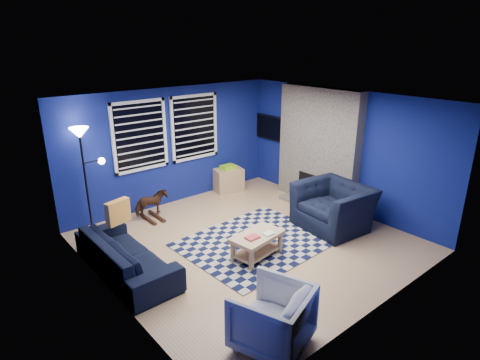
# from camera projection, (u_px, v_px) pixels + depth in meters

# --- Properties ---
(floor) EXTENTS (5.00, 5.00, 0.00)m
(floor) POSITION_uv_depth(u_px,v_px,m) (249.00, 242.00, 7.17)
(floor) COLOR tan
(floor) RESTS_ON ground
(ceiling) EXTENTS (5.00, 5.00, 0.00)m
(ceiling) POSITION_uv_depth(u_px,v_px,m) (251.00, 101.00, 6.33)
(ceiling) COLOR white
(ceiling) RESTS_ON wall_back
(wall_back) EXTENTS (5.00, 0.00, 5.00)m
(wall_back) POSITION_uv_depth(u_px,v_px,m) (173.00, 147.00, 8.56)
(wall_back) COLOR navy
(wall_back) RESTS_ON floor
(wall_left) EXTENTS (0.00, 5.00, 5.00)m
(wall_left) POSITION_uv_depth(u_px,v_px,m) (106.00, 216.00, 5.24)
(wall_left) COLOR navy
(wall_left) RESTS_ON floor
(wall_right) EXTENTS (0.00, 5.00, 5.00)m
(wall_right) POSITION_uv_depth(u_px,v_px,m) (341.00, 151.00, 8.26)
(wall_right) COLOR navy
(wall_right) RESTS_ON floor
(fireplace) EXTENTS (0.65, 2.00, 2.50)m
(fireplace) POSITION_uv_depth(u_px,v_px,m) (317.00, 149.00, 8.55)
(fireplace) COLOR gray
(fireplace) RESTS_ON floor
(window_left) EXTENTS (1.17, 0.06, 1.42)m
(window_left) POSITION_uv_depth(u_px,v_px,m) (140.00, 136.00, 7.96)
(window_left) COLOR black
(window_left) RESTS_ON wall_back
(window_right) EXTENTS (1.17, 0.06, 1.42)m
(window_right) POSITION_uv_depth(u_px,v_px,m) (195.00, 127.00, 8.74)
(window_right) COLOR black
(window_right) RESTS_ON wall_back
(tv) EXTENTS (0.07, 1.00, 0.58)m
(tv) POSITION_uv_depth(u_px,v_px,m) (272.00, 128.00, 9.62)
(tv) COLOR black
(tv) RESTS_ON wall_right
(rug) EXTENTS (2.59, 2.11, 0.02)m
(rug) POSITION_uv_depth(u_px,v_px,m) (256.00, 242.00, 7.14)
(rug) COLOR black
(rug) RESTS_ON floor
(sofa) EXTENTS (2.10, 0.85, 0.61)m
(sofa) POSITION_uv_depth(u_px,v_px,m) (126.00, 255.00, 6.14)
(sofa) COLOR black
(sofa) RESTS_ON floor
(armchair_big) EXTENTS (1.40, 1.25, 0.84)m
(armchair_big) POSITION_uv_depth(u_px,v_px,m) (333.00, 207.00, 7.60)
(armchair_big) COLOR black
(armchair_big) RESTS_ON floor
(armchair_bent) EXTENTS (1.05, 1.06, 0.76)m
(armchair_bent) POSITION_uv_depth(u_px,v_px,m) (272.00, 317.00, 4.65)
(armchair_bent) COLOR gray
(armchair_bent) RESTS_ON floor
(rocking_horse) EXTENTS (0.34, 0.66, 0.54)m
(rocking_horse) POSITION_uv_depth(u_px,v_px,m) (151.00, 204.00, 7.95)
(rocking_horse) COLOR #462316
(rocking_horse) RESTS_ON floor
(coffee_table) EXTENTS (0.95, 0.63, 0.44)m
(coffee_table) POSITION_uv_depth(u_px,v_px,m) (257.00, 241.00, 6.56)
(coffee_table) COLOR tan
(coffee_table) RESTS_ON rug
(cabinet) EXTENTS (0.73, 0.57, 0.63)m
(cabinet) POSITION_uv_depth(u_px,v_px,m) (228.00, 179.00, 9.49)
(cabinet) COLOR tan
(cabinet) RESTS_ON floor
(floor_lamp) EXTENTS (0.54, 0.33, 1.98)m
(floor_lamp) POSITION_uv_depth(u_px,v_px,m) (83.00, 147.00, 7.06)
(floor_lamp) COLOR black
(floor_lamp) RESTS_ON floor
(throw_pillow) EXTENTS (0.43, 0.22, 0.39)m
(throw_pillow) POSITION_uv_depth(u_px,v_px,m) (118.00, 212.00, 6.43)
(throw_pillow) COLOR gold
(throw_pillow) RESTS_ON sofa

